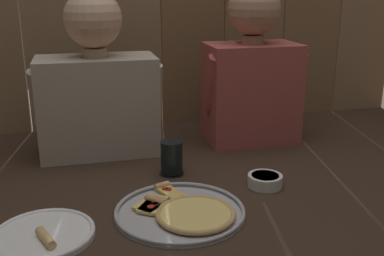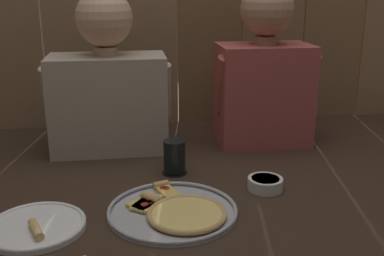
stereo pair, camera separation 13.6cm
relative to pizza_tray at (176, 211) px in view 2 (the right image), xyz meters
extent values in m
plane|color=#332319|center=(0.10, 0.09, -0.01)|extent=(3.20, 3.20, 0.00)
cylinder|color=#B2B2B7|center=(-0.01, 0.01, -0.01)|extent=(0.35, 0.35, 0.01)
torus|color=#B2B2B7|center=(-0.01, 0.01, 0.00)|extent=(0.35, 0.35, 0.01)
cylinder|color=#B23823|center=(0.03, -0.03, 0.00)|extent=(0.20, 0.20, 0.00)
cylinder|color=#F4D170|center=(0.03, -0.03, 0.00)|extent=(0.19, 0.19, 0.01)
torus|color=tan|center=(0.03, -0.03, 0.00)|extent=(0.21, 0.21, 0.01)
cube|color=#EABC56|center=(-0.01, 0.12, 0.00)|extent=(0.07, 0.10, 0.01)
cylinder|color=tan|center=(-0.03, 0.16, 0.01)|extent=(0.05, 0.03, 0.02)
cylinder|color=#A3281E|center=(-0.02, 0.13, 0.01)|extent=(0.02, 0.02, 0.00)
cylinder|color=#A3281E|center=(-0.02, 0.14, 0.01)|extent=(0.02, 0.02, 0.00)
cube|color=#F4D170|center=(-0.08, 0.04, 0.00)|extent=(0.09, 0.10, 0.01)
cylinder|color=tan|center=(-0.05, 0.08, 0.01)|extent=(0.06, 0.05, 0.02)
cylinder|color=#A3281E|center=(-0.07, 0.05, 0.01)|extent=(0.02, 0.02, 0.00)
cube|color=#EFC660|center=(-0.09, 0.05, 0.00)|extent=(0.09, 0.09, 0.01)
cylinder|color=tan|center=(-0.06, 0.07, 0.01)|extent=(0.06, 0.06, 0.02)
cylinder|color=#A3281E|center=(-0.07, 0.05, 0.01)|extent=(0.02, 0.02, 0.00)
cylinder|color=#A3281E|center=(-0.08, 0.03, 0.01)|extent=(0.02, 0.02, 0.00)
cylinder|color=white|center=(-0.35, -0.03, 0.00)|extent=(0.25, 0.25, 0.01)
torus|color=white|center=(-0.35, -0.03, 0.00)|extent=(0.25, 0.25, 0.01)
cylinder|color=tan|center=(-0.35, -0.07, 0.01)|extent=(0.05, 0.09, 0.02)
cylinder|color=black|center=(0.03, 0.28, -0.01)|extent=(0.08, 0.08, 0.01)
cylinder|color=black|center=(0.03, 0.28, 0.05)|extent=(0.07, 0.07, 0.10)
cylinder|color=white|center=(0.28, 0.12, 0.01)|extent=(0.10, 0.10, 0.04)
cylinder|color=#B23823|center=(0.28, 0.12, 0.02)|extent=(0.08, 0.08, 0.02)
cube|color=#B2A38E|center=(-0.18, 0.54, 0.16)|extent=(0.41, 0.22, 0.35)
cylinder|color=#DBAD8E|center=(-0.18, 0.54, 0.35)|extent=(0.08, 0.08, 0.03)
sphere|color=#DBAD8E|center=(-0.18, 0.54, 0.47)|extent=(0.20, 0.20, 0.20)
sphere|color=black|center=(-0.18, 0.56, 0.48)|extent=(0.18, 0.18, 0.18)
cylinder|color=#B2A38E|center=(-0.37, 0.50, 0.22)|extent=(0.08, 0.12, 0.20)
cylinder|color=#B2A38E|center=(0.00, 0.50, 0.22)|extent=(0.08, 0.11, 0.20)
cube|color=#AD4C47|center=(0.39, 0.54, 0.18)|extent=(0.34, 0.22, 0.37)
cylinder|color=tan|center=(0.39, 0.54, 0.38)|extent=(0.08, 0.08, 0.03)
sphere|color=tan|center=(0.39, 0.54, 0.49)|extent=(0.19, 0.19, 0.19)
sphere|color=black|center=(0.39, 0.56, 0.51)|extent=(0.18, 0.18, 0.18)
cylinder|color=#AD4C47|center=(0.24, 0.50, 0.23)|extent=(0.08, 0.14, 0.22)
cylinder|color=#AD4C47|center=(0.54, 0.50, 0.23)|extent=(0.08, 0.14, 0.22)
camera|label=1|loc=(-0.25, -1.08, 0.58)|focal=43.32mm
camera|label=2|loc=(-0.11, -1.11, 0.58)|focal=43.32mm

